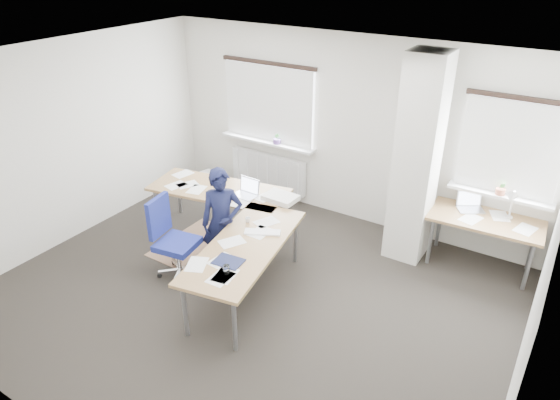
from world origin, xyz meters
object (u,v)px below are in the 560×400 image
Objects in this scene: desk_main at (234,217)px; task_chair at (176,255)px; person at (222,222)px; desk_side at (486,221)px.

desk_main is 0.89m from task_chair.
desk_main is 0.24m from person.
desk_main is at bearing -152.77° from desk_side.
task_chair is 0.75× the size of person.
person is (0.45, 0.42, 0.42)m from task_chair.
desk_main is 1.96× the size of desk_side.
desk_side is 0.99× the size of person.
task_chair reaches higher than desk_main.
person is at bearing -101.97° from desk_main.
desk_main is at bearing 46.23° from task_chair.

